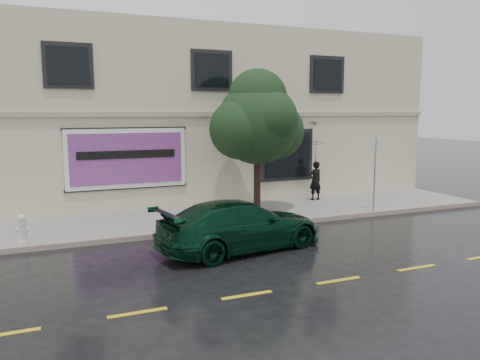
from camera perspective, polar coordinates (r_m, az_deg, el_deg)
name	(u,v)px	position (r m, az deg, el deg)	size (l,w,h in m)	color
ground	(269,241)	(13.64, 3.56, -7.38)	(90.00, 90.00, 0.00)	black
sidewalk	(229,215)	(16.51, -1.39, -4.32)	(20.00, 3.50, 0.15)	gray
curb	(248,226)	(14.93, 1.04, -5.68)	(20.00, 0.18, 0.16)	gray
road_marking	(339,280)	(10.75, 11.93, -11.87)	(19.00, 0.12, 0.01)	gold
building	(183,116)	(21.58, -6.95, 7.76)	(20.00, 8.12, 7.00)	#BDBB98
billboard	(127,158)	(16.99, -13.61, 2.57)	(4.30, 0.16, 2.20)	white
car	(240,225)	(12.59, 0.06, -5.53)	(2.04, 4.62, 1.35)	black
pedestrian	(315,181)	(19.08, 9.16, -0.09)	(0.57, 0.37, 1.57)	black
umbrella	(316,152)	(18.95, 9.24, 3.36)	(1.00, 1.00, 0.74)	black
street_tree	(257,124)	(16.20, 2.13, 6.88)	(2.83, 2.83, 4.56)	black
fire_hydrant	(22,229)	(13.97, -25.01, -5.48)	(0.33, 0.31, 0.81)	silver
sign_pole	(375,167)	(17.39, 16.13, 1.48)	(0.32, 0.07, 2.61)	gray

